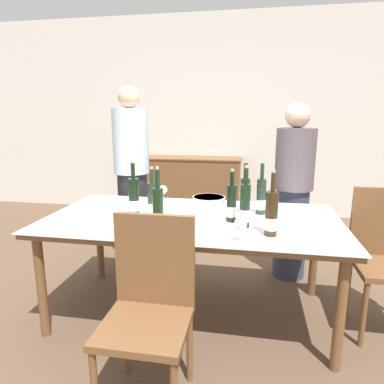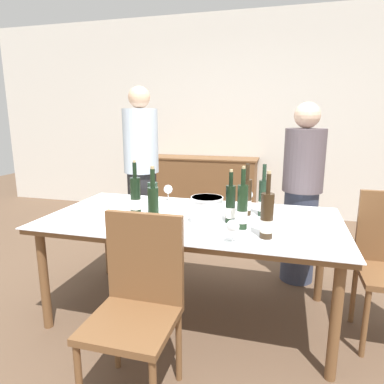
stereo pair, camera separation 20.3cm
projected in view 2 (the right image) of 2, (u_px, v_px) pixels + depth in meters
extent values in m
plane|color=brown|center=(192.00, 312.00, 2.53)|extent=(12.00, 12.00, 0.00)
cube|color=silver|center=(244.00, 117.00, 4.85)|extent=(8.00, 0.10, 2.80)
cube|color=brown|center=(203.00, 187.00, 4.93)|extent=(1.48, 0.44, 0.83)
cube|color=brown|center=(203.00, 158.00, 4.83)|extent=(1.53, 0.46, 0.02)
cylinder|color=brown|center=(44.00, 280.00, 2.29)|extent=(0.06, 0.06, 0.69)
cylinder|color=brown|center=(335.00, 323.00, 1.82)|extent=(0.06, 0.06, 0.69)
cylinder|color=brown|center=(108.00, 237.00, 3.09)|extent=(0.06, 0.06, 0.69)
cylinder|color=brown|center=(321.00, 259.00, 2.63)|extent=(0.06, 0.06, 0.69)
cube|color=brown|center=(192.00, 221.00, 2.38)|extent=(1.98, 1.02, 0.04)
cube|color=white|center=(192.00, 218.00, 2.37)|extent=(2.01, 1.05, 0.01)
cylinder|color=white|center=(207.00, 210.00, 2.21)|extent=(0.20, 0.20, 0.18)
cylinder|color=white|center=(207.00, 198.00, 2.19)|extent=(0.21, 0.21, 0.01)
cylinder|color=black|center=(230.00, 204.00, 2.23)|extent=(0.06, 0.06, 0.25)
cylinder|color=white|center=(230.00, 212.00, 2.24)|extent=(0.07, 0.07, 0.07)
cylinder|color=black|center=(231.00, 179.00, 2.19)|extent=(0.03, 0.03, 0.09)
cylinder|color=tan|center=(231.00, 171.00, 2.18)|extent=(0.02, 0.02, 0.02)
cylinder|color=#1E3323|center=(263.00, 198.00, 2.38)|extent=(0.07, 0.07, 0.25)
cylinder|color=white|center=(263.00, 206.00, 2.40)|extent=(0.07, 0.07, 0.07)
cylinder|color=#1E3323|center=(264.00, 172.00, 2.34)|extent=(0.03, 0.03, 0.11)
cylinder|color=#332314|center=(247.00, 197.00, 2.41)|extent=(0.07, 0.07, 0.25)
cylinder|color=white|center=(246.00, 205.00, 2.42)|extent=(0.07, 0.07, 0.07)
cylinder|color=#332314|center=(248.00, 172.00, 2.37)|extent=(0.03, 0.03, 0.11)
cylinder|color=black|center=(242.00, 207.00, 2.11)|extent=(0.06, 0.06, 0.28)
cylinder|color=white|center=(242.00, 217.00, 2.12)|extent=(0.07, 0.07, 0.08)
cylinder|color=black|center=(243.00, 177.00, 2.06)|extent=(0.03, 0.03, 0.10)
cylinder|color=tan|center=(244.00, 167.00, 2.05)|extent=(0.02, 0.02, 0.02)
cylinder|color=#1E3323|center=(153.00, 199.00, 2.37)|extent=(0.07, 0.07, 0.24)
cylinder|color=white|center=(153.00, 207.00, 2.39)|extent=(0.07, 0.07, 0.07)
cylinder|color=#1E3323|center=(152.00, 176.00, 2.34)|extent=(0.03, 0.03, 0.10)
cylinder|color=tan|center=(152.00, 167.00, 2.32)|extent=(0.02, 0.02, 0.02)
cylinder|color=#332314|center=(267.00, 216.00, 1.95)|extent=(0.07, 0.07, 0.26)
cylinder|color=silver|center=(266.00, 226.00, 1.96)|extent=(0.08, 0.08, 0.07)
cylinder|color=#332314|center=(269.00, 184.00, 1.90)|extent=(0.03, 0.03, 0.11)
cylinder|color=tan|center=(269.00, 172.00, 1.89)|extent=(0.02, 0.02, 0.02)
cylinder|color=black|center=(153.00, 210.00, 2.03)|extent=(0.06, 0.06, 0.28)
cylinder|color=white|center=(154.00, 220.00, 2.05)|extent=(0.07, 0.07, 0.08)
cylinder|color=black|center=(153.00, 178.00, 1.99)|extent=(0.03, 0.03, 0.11)
cylinder|color=tan|center=(152.00, 168.00, 1.98)|extent=(0.02, 0.02, 0.02)
cylinder|color=black|center=(136.00, 196.00, 2.42)|extent=(0.07, 0.07, 0.27)
cylinder|color=silver|center=(136.00, 204.00, 2.43)|extent=(0.07, 0.07, 0.07)
cylinder|color=black|center=(135.00, 170.00, 2.38)|extent=(0.03, 0.03, 0.11)
cylinder|color=tan|center=(134.00, 161.00, 2.37)|extent=(0.02, 0.02, 0.02)
cylinder|color=white|center=(168.00, 201.00, 2.83)|extent=(0.06, 0.06, 0.00)
cylinder|color=white|center=(168.00, 196.00, 2.82)|extent=(0.01, 0.01, 0.07)
sphere|color=white|center=(168.00, 189.00, 2.81)|extent=(0.07, 0.07, 0.07)
cylinder|color=white|center=(232.00, 243.00, 1.89)|extent=(0.07, 0.07, 0.00)
cylinder|color=white|center=(233.00, 237.00, 1.88)|extent=(0.01, 0.01, 0.07)
sphere|color=white|center=(233.00, 226.00, 1.87)|extent=(0.07, 0.07, 0.07)
cylinder|color=white|center=(247.00, 209.00, 2.58)|extent=(0.07, 0.07, 0.00)
cylinder|color=white|center=(248.00, 203.00, 2.57)|extent=(0.01, 0.01, 0.08)
sphere|color=white|center=(248.00, 195.00, 2.55)|extent=(0.07, 0.07, 0.07)
cylinder|color=brown|center=(365.00, 324.00, 2.02)|extent=(0.03, 0.03, 0.44)
cylinder|color=brown|center=(354.00, 293.00, 2.37)|extent=(0.03, 0.03, 0.44)
cylinder|color=brown|center=(79.00, 383.00, 1.59)|extent=(0.03, 0.03, 0.41)
cylinder|color=brown|center=(117.00, 335.00, 1.94)|extent=(0.03, 0.03, 0.41)
cylinder|color=brown|center=(179.00, 346.00, 1.84)|extent=(0.03, 0.03, 0.41)
cube|color=brown|center=(131.00, 323.00, 1.67)|extent=(0.42, 0.42, 0.04)
cube|color=brown|center=(145.00, 258.00, 1.79)|extent=(0.42, 0.04, 0.49)
cylinder|color=#262628|center=(143.00, 216.00, 3.39)|extent=(0.28, 0.28, 0.89)
cylinder|color=silver|center=(141.00, 141.00, 3.23)|extent=(0.33, 0.33, 0.60)
sphere|color=#DBAD89|center=(139.00, 97.00, 3.14)|extent=(0.20, 0.20, 0.20)
cylinder|color=#383F56|center=(299.00, 236.00, 2.96)|extent=(0.28, 0.28, 0.80)
cylinder|color=#594C51|center=(304.00, 160.00, 2.82)|extent=(0.33, 0.33, 0.52)
sphere|color=beige|center=(307.00, 115.00, 2.74)|extent=(0.21, 0.21, 0.21)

